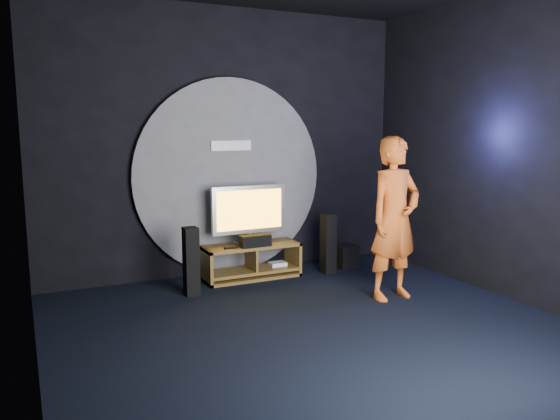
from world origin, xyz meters
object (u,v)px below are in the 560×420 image
(media_console, at_px, (252,263))
(tower_speaker_right, at_px, (328,244))
(tv, at_px, (249,212))
(tower_speaker_left, at_px, (191,261))
(player, at_px, (395,219))
(subwoofer, at_px, (346,256))

(media_console, xyz_separation_m, tower_speaker_right, (1.02, -0.23, 0.21))
(tv, bearing_deg, tower_speaker_left, -154.80)
(media_console, distance_m, player, 2.01)
(subwoofer, bearing_deg, media_console, 177.68)
(media_console, bearing_deg, subwoofer, -2.32)
(media_console, distance_m, tv, 0.68)
(tv, height_order, subwoofer, tv)
(media_console, xyz_separation_m, subwoofer, (1.42, -0.06, -0.04))
(tower_speaker_right, bearing_deg, tower_speaker_left, -176.11)
(tower_speaker_left, bearing_deg, media_console, 21.49)
(tv, relative_size, tower_speaker_right, 1.24)
(tower_speaker_left, height_order, tower_speaker_right, same)
(media_console, relative_size, player, 0.68)
(tower_speaker_left, distance_m, subwoofer, 2.37)
(player, bearing_deg, tower_speaker_left, 146.43)
(subwoofer, bearing_deg, tv, 175.00)
(tv, xyz_separation_m, tower_speaker_right, (1.03, -0.30, -0.46))
(tower_speaker_right, bearing_deg, player, -83.81)
(media_console, height_order, tower_speaker_left, tower_speaker_left)
(subwoofer, relative_size, player, 0.17)
(tower_speaker_right, height_order, subwoofer, tower_speaker_right)
(tower_speaker_left, height_order, subwoofer, tower_speaker_left)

